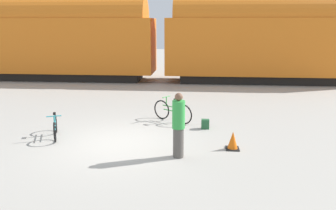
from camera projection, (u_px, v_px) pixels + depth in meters
ground_plane at (120, 142)px, 10.38m from camera, size 80.00×80.00×0.00m
freight_train at (160, 37)px, 21.02m from camera, size 24.18×2.88×5.39m
rail_near at (159, 83)px, 21.00m from camera, size 36.18×0.07×0.01m
rail_far at (161, 79)px, 22.39m from camera, size 36.18×0.07×0.01m
bicycle_green at (172, 111)px, 12.54m from camera, size 1.55×1.08×0.95m
bicycle_teal at (55, 127)px, 10.81m from camera, size 0.66×1.54×0.81m
person_in_green at (178, 125)px, 9.03m from camera, size 0.35×0.35×1.85m
backpack at (205, 124)px, 11.73m from camera, size 0.28×0.20×0.34m
traffic_cone at (233, 141)px, 9.78m from camera, size 0.40×0.40×0.55m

